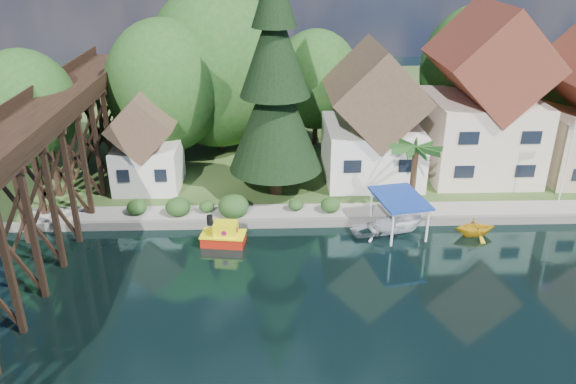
% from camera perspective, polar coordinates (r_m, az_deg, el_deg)
% --- Properties ---
extents(ground, '(140.00, 140.00, 0.00)m').
position_cam_1_polar(ground, '(33.14, 0.67, -10.05)').
color(ground, black).
rests_on(ground, ground).
extents(bank, '(140.00, 52.00, 0.50)m').
position_cam_1_polar(bank, '(64.04, -0.66, 7.62)').
color(bank, '#29461C').
rests_on(bank, ground).
extents(seawall, '(60.00, 0.40, 0.62)m').
position_cam_1_polar(seawall, '(40.17, 5.89, -3.06)').
color(seawall, slate).
rests_on(seawall, ground).
extents(promenade, '(50.00, 2.60, 0.06)m').
position_cam_1_polar(promenade, '(41.53, 8.42, -1.90)').
color(promenade, gray).
rests_on(promenade, bank).
extents(trestle_bridge, '(4.12, 44.18, 9.30)m').
position_cam_1_polar(trestle_bridge, '(38.08, -24.48, 1.51)').
color(trestle_bridge, black).
rests_on(trestle_bridge, ground).
extents(house_left, '(7.64, 8.64, 11.02)m').
position_cam_1_polar(house_left, '(46.13, 8.61, 6.97)').
color(house_left, white).
rests_on(house_left, bank).
extents(house_center, '(8.65, 9.18, 13.89)m').
position_cam_1_polar(house_center, '(48.67, 19.20, 8.38)').
color(house_center, beige).
rests_on(house_center, bank).
extents(shed, '(5.09, 5.40, 7.85)m').
position_cam_1_polar(shed, '(45.43, -14.17, 4.47)').
color(shed, white).
rests_on(shed, bank).
extents(bg_trees, '(49.90, 13.30, 10.57)m').
position_cam_1_polar(bg_trees, '(49.93, 0.80, 11.14)').
color(bg_trees, '#382314').
rests_on(bg_trees, bank).
extents(shrubs, '(15.76, 2.47, 1.70)m').
position_cam_1_polar(shrubs, '(40.67, -6.38, -1.27)').
color(shrubs, '#1F4318').
rests_on(shrubs, bank).
extents(conifer, '(7.09, 7.09, 17.45)m').
position_cam_1_polar(conifer, '(41.26, -1.34, 10.59)').
color(conifer, '#382314').
rests_on(conifer, bank).
extents(palm_tree, '(3.81, 3.81, 5.18)m').
position_cam_1_polar(palm_tree, '(40.81, 12.87, 4.11)').
color(palm_tree, '#382314').
rests_on(palm_tree, bank).
extents(flagpole, '(1.10, 0.14, 7.03)m').
position_cam_1_polar(flagpole, '(45.78, 26.89, 3.98)').
color(flagpole, white).
rests_on(flagpole, bank).
extents(tugboat, '(3.12, 1.99, 2.13)m').
position_cam_1_polar(tugboat, '(37.78, -6.53, -4.42)').
color(tugboat, '#AC1B0B').
rests_on(tugboat, ground).
extents(boat_white_a, '(4.21, 3.60, 0.74)m').
position_cam_1_polar(boat_white_a, '(39.64, 8.92, -3.54)').
color(boat_white_a, white).
rests_on(boat_white_a, ground).
extents(boat_canopy, '(3.80, 4.88, 2.82)m').
position_cam_1_polar(boat_canopy, '(39.25, 11.11, -2.63)').
color(boat_canopy, white).
rests_on(boat_canopy, ground).
extents(boat_yellow, '(2.95, 2.59, 1.47)m').
position_cam_1_polar(boat_yellow, '(40.63, 18.50, -3.29)').
color(boat_yellow, gold).
rests_on(boat_yellow, ground).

